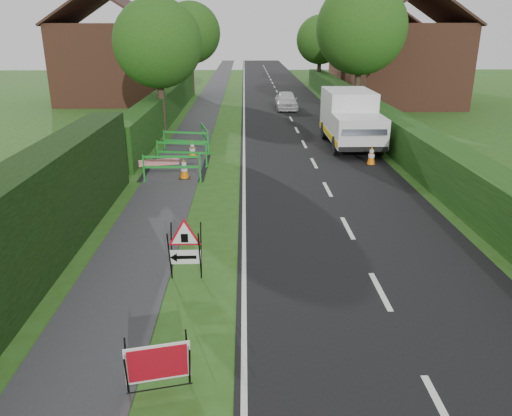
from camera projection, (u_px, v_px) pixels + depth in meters
name	position (u px, v px, depth m)	size (l,w,h in m)	color
ground	(263.00, 320.00, 9.43)	(120.00, 120.00, 0.00)	#2C4F16
road_surface	(277.00, 93.00, 42.39)	(6.00, 90.00, 0.02)	black
footpath	(213.00, 93.00, 42.27)	(2.00, 90.00, 0.02)	#2D2D30
hedge_west_far	(167.00, 120.00, 30.01)	(1.00, 24.00, 1.80)	#14380F
hedge_east	(383.00, 140.00, 24.62)	(1.20, 50.00, 1.50)	#14380F
house_west	(112.00, 61.00, 36.44)	(7.50, 7.40, 7.88)	brown
house_east_a	(405.00, 63.00, 35.01)	(7.50, 7.40, 7.88)	brown
house_east_b	(371.00, 53.00, 48.19)	(7.50, 7.40, 7.88)	brown
tree_nw	(158.00, 43.00, 24.74)	(4.40, 4.40, 6.70)	#2D2116
tree_ne	(361.00, 28.00, 28.49)	(5.20, 5.20, 7.79)	#2D2116
tree_fw	(190.00, 33.00, 39.66)	(4.80, 4.80, 7.24)	#2D2116
tree_fe	(320.00, 40.00, 43.86)	(4.20, 4.20, 6.33)	#2D2116
red_rect_sign	(158.00, 364.00, 7.45)	(1.05, 0.77, 0.81)	black
triangle_sign	(183.00, 244.00, 10.67)	(0.82, 0.82, 1.20)	black
works_van	(351.00, 118.00, 22.94)	(2.17, 5.44, 2.47)	silver
traffic_cone_0	(371.00, 155.00, 19.98)	(0.38, 0.38, 0.79)	black
traffic_cone_1	(362.00, 141.00, 22.51)	(0.38, 0.38, 0.79)	black
traffic_cone_2	(353.00, 134.00, 24.03)	(0.38, 0.38, 0.79)	black
traffic_cone_3	(184.00, 168.00, 18.12)	(0.38, 0.38, 0.79)	black
traffic_cone_4	(192.00, 149.00, 21.03)	(0.38, 0.38, 0.79)	black
ped_barrier_0	(172.00, 165.00, 17.68)	(2.06, 0.35, 1.00)	#198E28
ped_barrier_1	(182.00, 150.00, 19.76)	(2.09, 0.68, 1.00)	#198E28
ped_barrier_2	(186.00, 139.00, 21.74)	(2.09, 0.74, 1.00)	#198E28
ped_barrier_3	(205.00, 135.00, 22.71)	(0.78, 2.09, 1.00)	#198E28
redwhite_plank	(160.00, 174.00, 18.87)	(1.50, 0.04, 0.25)	red
hatchback_car	(286.00, 100.00, 33.61)	(1.43, 3.55, 1.21)	silver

